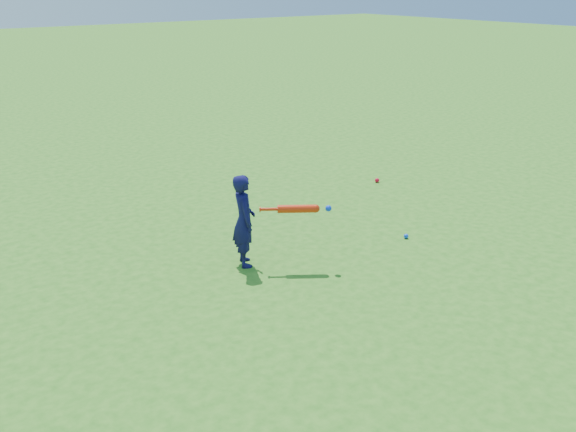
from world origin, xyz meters
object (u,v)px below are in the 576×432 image
(ground_ball_red, at_px, (377,180))
(child, at_px, (244,221))
(ground_ball_blue, at_px, (406,236))
(bat_swing, at_px, (300,209))

(ground_ball_red, bearing_deg, child, -158.49)
(child, distance_m, ground_ball_blue, 2.21)
(ground_ball_red, bearing_deg, ground_ball_blue, -125.52)
(ground_ball_red, xyz_separation_m, ground_ball_blue, (-1.39, -1.95, -0.01))
(ground_ball_red, bearing_deg, bat_swing, -149.29)
(child, height_order, bat_swing, child)
(child, xyz_separation_m, bat_swing, (0.49, -0.40, 0.15))
(child, relative_size, ground_ball_red, 14.76)
(ground_ball_blue, distance_m, bat_swing, 1.72)
(ground_ball_red, relative_size, bat_swing, 0.11)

